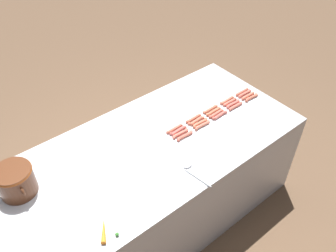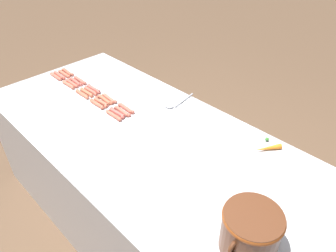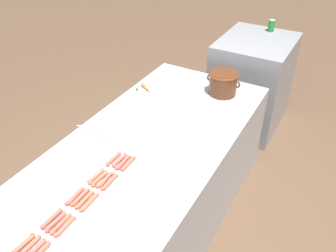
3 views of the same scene
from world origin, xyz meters
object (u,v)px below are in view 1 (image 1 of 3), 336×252
hot_dog_0 (251,98)px  hot_dog_15 (242,92)px  hot_dog_5 (248,96)px  hot_dog_6 (233,104)px  hot_dog_19 (174,129)px  hot_dog_9 (180,134)px  hot_dog_18 (193,118)px  hot_dog_16 (227,100)px  bean_pot (15,180)px  hot_dog_2 (220,115)px  hot_dog_13 (196,121)px  hot_dog_3 (202,125)px  hot_dog_7 (216,114)px  serving_spoon (191,169)px  hot_dog_1 (236,106)px  hot_dog_11 (230,102)px  hot_dog_10 (245,94)px  hot_dog_14 (178,131)px  carrot (105,230)px  hot_dog_12 (213,111)px  hot_dog_17 (210,109)px  hot_dog_8 (200,123)px  hot_dog_4 (185,136)px

hot_dog_0 → hot_dog_15: bearing=0.8°
hot_dog_5 → hot_dog_6: same height
hot_dog_0 → hot_dog_19: (0.11, 0.76, 0.00)m
hot_dog_9 → hot_dog_18: same height
hot_dog_19 → hot_dog_16: bearing=-90.5°
hot_dog_15 → hot_dog_19: (0.00, 0.76, 0.00)m
hot_dog_19 → bean_pot: (0.18, 1.15, 0.10)m
hot_dog_2 → hot_dog_13: bearing=70.4°
hot_dog_3 → hot_dog_7: bearing=-80.0°
hot_dog_0 → hot_dog_3: bearing=89.6°
hot_dog_0 → hot_dog_2: size_ratio=1.00×
hot_dog_5 → hot_dog_7: same height
hot_dog_2 → serving_spoon: (-0.28, 0.56, -0.00)m
hot_dog_3 → hot_dog_6: same height
hot_dog_1 → hot_dog_11: (0.07, -0.00, 0.00)m
hot_dog_5 → hot_dog_10: size_ratio=1.00×
hot_dog_2 → hot_dog_16: (0.10, -0.19, 0.00)m
hot_dog_1 → serving_spoon: 0.79m
hot_dog_0 → hot_dog_13: size_ratio=1.00×
hot_dog_14 → carrot: bearing=113.6°
hot_dog_14 → hot_dog_18: (0.03, -0.19, 0.00)m
hot_dog_18 → carrot: 1.15m
hot_dog_6 → hot_dog_11: size_ratio=1.00×
hot_dog_18 → hot_dog_12: bearing=-101.4°
serving_spoon → hot_dog_1: bearing=-69.4°
hot_dog_15 → hot_dog_2: bearing=105.0°
hot_dog_3 → hot_dog_13: 0.07m
hot_dog_9 → hot_dog_17: same height
hot_dog_1 → bean_pot: bean_pot is taller
hot_dog_15 → hot_dog_14: bearing=92.3°
hot_dog_15 → hot_dog_16: (-0.00, 0.19, 0.00)m
serving_spoon → carrot: carrot is taller
hot_dog_17 → hot_dog_6: bearing=-109.1°
hot_dog_1 → hot_dog_0: bearing=-91.0°
bean_pot → hot_dog_8: bearing=-100.6°
hot_dog_4 → hot_dog_16: bearing=-79.5°
hot_dog_3 → bean_pot: (0.28, 1.34, 0.10)m
hot_dog_12 → hot_dog_16: size_ratio=1.00×
carrot → hot_dog_0: bearing=-79.2°
hot_dog_14 → serving_spoon: size_ratio=0.58×
hot_dog_13 → hot_dog_15: (0.03, -0.57, 0.00)m
hot_dog_6 → serving_spoon: size_ratio=0.58×
hot_dog_5 → hot_dog_18: size_ratio=1.00×
hot_dog_5 → hot_dog_19: same height
hot_dog_10 → hot_dog_19: (0.03, 0.76, 0.00)m
hot_dog_16 → hot_dog_5: bearing=-110.4°
hot_dog_5 → hot_dog_10: (0.04, -0.00, 0.00)m
hot_dog_18 → serving_spoon: bearing=136.3°
hot_dog_5 → hot_dog_11: same height
hot_dog_10 → hot_dog_12: 0.38m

